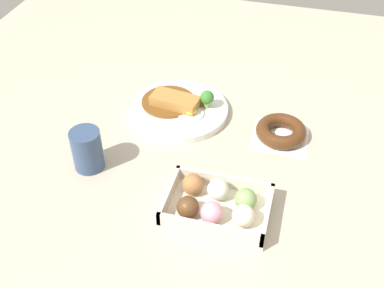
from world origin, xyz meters
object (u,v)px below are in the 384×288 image
chocolate_ring_donut (281,131)px  coffee_mug (87,150)px  curry_plate (179,108)px  donut_box (217,205)px

chocolate_ring_donut → coffee_mug: coffee_mug is taller
curry_plate → donut_box: size_ratio=1.19×
chocolate_ring_donut → coffee_mug: bearing=28.1°
chocolate_ring_donut → curry_plate: bearing=-6.1°
donut_box → coffee_mug: coffee_mug is taller
curry_plate → chocolate_ring_donut: curry_plate is taller
donut_box → chocolate_ring_donut: 0.28m
coffee_mug → curry_plate: bearing=-119.6°
donut_box → coffee_mug: size_ratio=2.16×
curry_plate → coffee_mug: 0.27m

